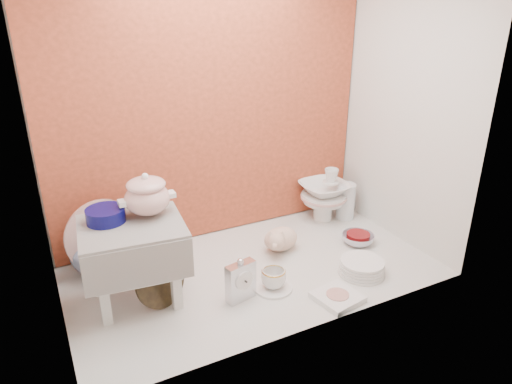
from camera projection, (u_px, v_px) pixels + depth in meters
ground at (254, 271)px, 2.35m from camera, size 1.80×1.80×0.00m
niche_shell at (236, 79)px, 2.14m from camera, size 1.86×1.03×1.53m
step_stool at (136, 263)px, 2.06m from camera, size 0.47×0.42×0.38m
soup_tureen at (147, 194)px, 2.03m from camera, size 0.30×0.30×0.20m
cobalt_bowl at (106, 215)px, 2.00m from camera, size 0.19×0.19×0.06m
floral_platter at (103, 236)px, 2.30m from camera, size 0.38×0.16×0.37m
blue_white_vase at (96, 247)px, 2.30m from camera, size 0.33×0.33×0.27m
lacquer_tray at (160, 279)px, 2.05m from camera, size 0.28×0.19×0.25m
mantel_clock at (241, 280)px, 2.09m from camera, size 0.15×0.08×0.21m
plush_pig at (281, 238)px, 2.51m from camera, size 0.29×0.25×0.14m
teacup_saucer at (273, 288)px, 2.20m from camera, size 0.21×0.21×0.01m
gold_rim_teacup at (274, 278)px, 2.18m from camera, size 0.14×0.14×0.09m
lattice_dish at (337, 297)px, 2.12m from camera, size 0.22×0.22×0.03m
dinner_plate_stack at (362, 267)px, 2.31m from camera, size 0.27×0.27×0.07m
crystal_bowl at (358, 239)px, 2.60m from camera, size 0.19×0.19×0.06m
clear_glass_vase at (346, 201)px, 2.87m from camera, size 0.14×0.14×0.23m
porcelain_tower at (324, 195)px, 2.84m from camera, size 0.37×0.37×0.33m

